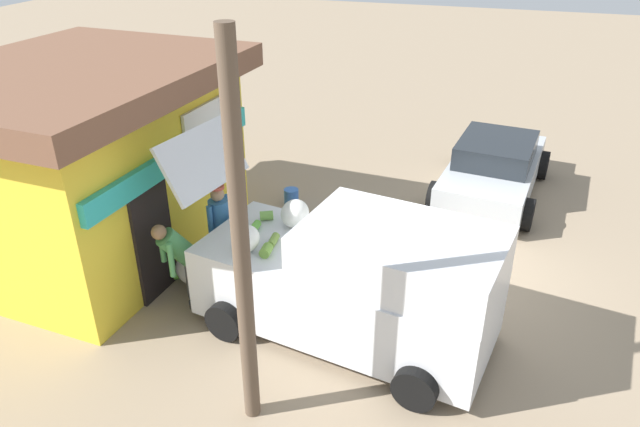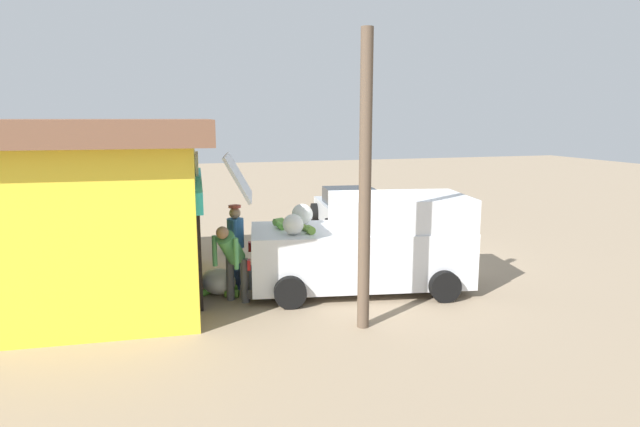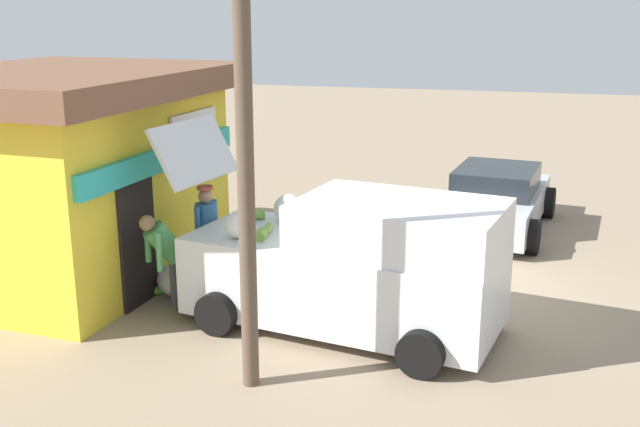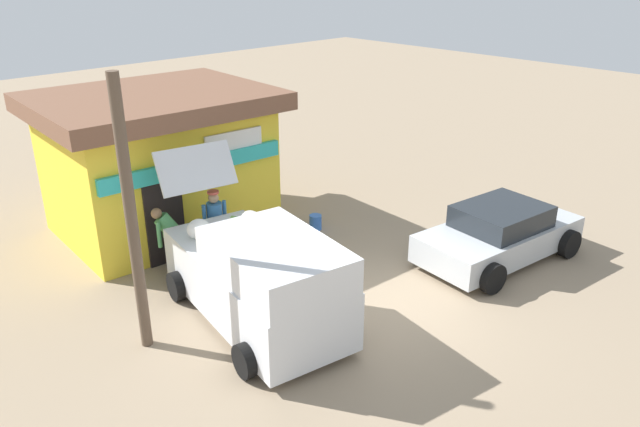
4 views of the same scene
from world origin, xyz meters
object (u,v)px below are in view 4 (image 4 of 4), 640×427
storefront_bar (158,160)px  parked_sedan (499,234)px  unloaded_banana_pile (195,251)px  paint_bucket (315,222)px  delivery_van (259,277)px  vendor_standing (215,222)px  customer_bending (171,235)px

storefront_bar → parked_sedan: (4.59, -6.84, -1.18)m
parked_sedan → unloaded_banana_pile: 6.91m
paint_bucket → parked_sedan: bearing=-64.6°
delivery_van → unloaded_banana_pile: bearing=80.3°
storefront_bar → delivery_van: 5.32m
vendor_standing → unloaded_banana_pile: 0.91m
unloaded_banana_pile → paint_bucket: (3.16, -0.62, -0.05)m
storefront_bar → paint_bucket: size_ratio=14.64×
storefront_bar → paint_bucket: 4.18m
delivery_van → paint_bucket: bearing=32.7°
delivery_van → vendor_standing: size_ratio=2.93×
storefront_bar → customer_bending: bearing=-116.0°
customer_bending → unloaded_banana_pile: 0.98m
parked_sedan → customer_bending: customer_bending is taller
parked_sedan → paint_bucket: (-1.92, 4.04, -0.42)m
storefront_bar → vendor_standing: size_ratio=3.26×
parked_sedan → paint_bucket: size_ratio=10.84×
unloaded_banana_pile → customer_bending: bearing=-163.4°
storefront_bar → vendor_standing: storefront_bar is taller
vendor_standing → customer_bending: bearing=167.9°
customer_bending → paint_bucket: 3.92m
delivery_van → paint_bucket: (3.67, 2.36, -0.76)m
parked_sedan → storefront_bar: bearing=123.9°
paint_bucket → delivery_van: bearing=-147.3°
storefront_bar → parked_sedan: bearing=-56.1°
customer_bending → parked_sedan: bearing=-37.8°
storefront_bar → unloaded_banana_pile: (-0.49, -2.17, -1.55)m
vendor_standing → paint_bucket: vendor_standing is taller
storefront_bar → unloaded_banana_pile: size_ratio=5.74×
storefront_bar → paint_bucket: bearing=-46.3°
parked_sedan → vendor_standing: bearing=138.2°
storefront_bar → vendor_standing: bearing=-93.9°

